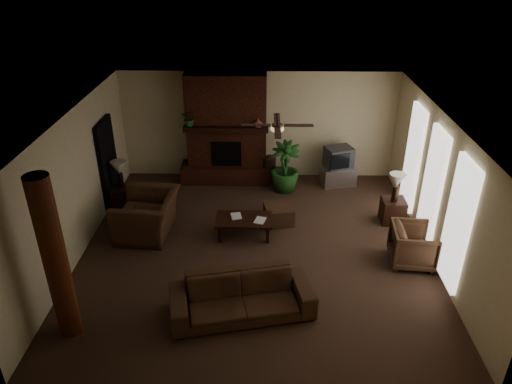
{
  "coord_description": "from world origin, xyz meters",
  "views": [
    {
      "loc": [
        0.17,
        -8.19,
        5.64
      ],
      "look_at": [
        0.0,
        0.4,
        1.1
      ],
      "focal_mm": 33.61,
      "sensor_mm": 36.0,
      "label": 1
    }
  ],
  "objects_px": {
    "log_column": "(55,260)",
    "floor_plant": "(285,177)",
    "armchair_left": "(146,209)",
    "lamp_right": "(397,182)",
    "lamp_left": "(119,170)",
    "tv_stand": "(338,176)",
    "armchair_right": "(415,244)",
    "side_table_right": "(393,211)",
    "ottoman": "(279,214)",
    "sofa": "(242,291)",
    "floor_vase": "(269,167)",
    "side_table_left": "(123,198)",
    "coffee_table": "(244,221)"
  },
  "relations": [
    {
      "from": "log_column",
      "to": "armchair_left",
      "type": "distance_m",
      "value": 3.11
    },
    {
      "from": "log_column",
      "to": "armchair_left",
      "type": "xyz_separation_m",
      "value": [
        0.63,
        2.94,
        -0.8
      ]
    },
    {
      "from": "tv_stand",
      "to": "lamp_right",
      "type": "height_order",
      "value": "lamp_right"
    },
    {
      "from": "lamp_left",
      "to": "lamp_right",
      "type": "height_order",
      "value": "same"
    },
    {
      "from": "armchair_left",
      "to": "side_table_left",
      "type": "bearing_deg",
      "value": -137.42
    },
    {
      "from": "armchair_left",
      "to": "floor_plant",
      "type": "distance_m",
      "value": 3.65
    },
    {
      "from": "armchair_left",
      "to": "lamp_left",
      "type": "xyz_separation_m",
      "value": [
        -0.83,
        1.08,
        0.4
      ]
    },
    {
      "from": "lamp_left",
      "to": "armchair_left",
      "type": "bearing_deg",
      "value": -52.45
    },
    {
      "from": "armchair_right",
      "to": "side_table_left",
      "type": "height_order",
      "value": "armchair_right"
    },
    {
      "from": "ottoman",
      "to": "lamp_right",
      "type": "distance_m",
      "value": 2.66
    },
    {
      "from": "log_column",
      "to": "lamp_right",
      "type": "xyz_separation_m",
      "value": [
        5.98,
        3.49,
        -0.4
      ]
    },
    {
      "from": "coffee_table",
      "to": "lamp_right",
      "type": "bearing_deg",
      "value": 10.78
    },
    {
      "from": "log_column",
      "to": "sofa",
      "type": "distance_m",
      "value": 2.95
    },
    {
      "from": "sofa",
      "to": "floor_vase",
      "type": "distance_m",
      "value": 5.0
    },
    {
      "from": "tv_stand",
      "to": "side_table_left",
      "type": "bearing_deg",
      "value": -177.43
    },
    {
      "from": "log_column",
      "to": "armchair_right",
      "type": "distance_m",
      "value": 6.42
    },
    {
      "from": "ottoman",
      "to": "floor_plant",
      "type": "height_order",
      "value": "floor_plant"
    },
    {
      "from": "sofa",
      "to": "floor_vase",
      "type": "relative_size",
      "value": 3.1
    },
    {
      "from": "coffee_table",
      "to": "side_table_right",
      "type": "relative_size",
      "value": 2.18
    },
    {
      "from": "ottoman",
      "to": "lamp_right",
      "type": "relative_size",
      "value": 0.92
    },
    {
      "from": "side_table_right",
      "to": "lamp_right",
      "type": "xyz_separation_m",
      "value": [
        -0.01,
        -0.04,
        0.73
      ]
    },
    {
      "from": "armchair_left",
      "to": "armchair_right",
      "type": "relative_size",
      "value": 1.57
    },
    {
      "from": "floor_plant",
      "to": "side_table_left",
      "type": "distance_m",
      "value": 3.96
    },
    {
      "from": "tv_stand",
      "to": "side_table_left",
      "type": "distance_m",
      "value": 5.39
    },
    {
      "from": "ottoman",
      "to": "armchair_left",
      "type": "bearing_deg",
      "value": -169.84
    },
    {
      "from": "tv_stand",
      "to": "floor_vase",
      "type": "bearing_deg",
      "value": 164.79
    },
    {
      "from": "side_table_right",
      "to": "lamp_right",
      "type": "height_order",
      "value": "lamp_right"
    },
    {
      "from": "coffee_table",
      "to": "side_table_right",
      "type": "xyz_separation_m",
      "value": [
        3.3,
        0.66,
        -0.1
      ]
    },
    {
      "from": "ottoman",
      "to": "lamp_right",
      "type": "xyz_separation_m",
      "value": [
        2.54,
        0.05,
        0.8
      ]
    },
    {
      "from": "floor_plant",
      "to": "tv_stand",
      "type": "bearing_deg",
      "value": 14.01
    },
    {
      "from": "coffee_table",
      "to": "side_table_left",
      "type": "distance_m",
      "value": 3.11
    },
    {
      "from": "tv_stand",
      "to": "lamp_right",
      "type": "relative_size",
      "value": 1.31
    },
    {
      "from": "log_column",
      "to": "floor_plant",
      "type": "height_order",
      "value": "log_column"
    },
    {
      "from": "side_table_right",
      "to": "log_column",
      "type": "bearing_deg",
      "value": -149.49
    },
    {
      "from": "side_table_left",
      "to": "coffee_table",
      "type": "bearing_deg",
      "value": -21.21
    },
    {
      "from": "floor_vase",
      "to": "side_table_right",
      "type": "height_order",
      "value": "floor_vase"
    },
    {
      "from": "sofa",
      "to": "side_table_right",
      "type": "height_order",
      "value": "sofa"
    },
    {
      "from": "armchair_right",
      "to": "side_table_right",
      "type": "distance_m",
      "value": 1.57
    },
    {
      "from": "tv_stand",
      "to": "floor_plant",
      "type": "relative_size",
      "value": 0.66
    },
    {
      "from": "sofa",
      "to": "coffee_table",
      "type": "bearing_deg",
      "value": 79.35
    },
    {
      "from": "tv_stand",
      "to": "log_column",
      "type": "bearing_deg",
      "value": -145.23
    },
    {
      "from": "floor_vase",
      "to": "lamp_right",
      "type": "xyz_separation_m",
      "value": [
        2.74,
        -1.96,
        0.57
      ]
    },
    {
      "from": "floor_vase",
      "to": "side_table_right",
      "type": "distance_m",
      "value": 3.36
    },
    {
      "from": "armchair_right",
      "to": "coffee_table",
      "type": "xyz_separation_m",
      "value": [
        -3.34,
        0.9,
        -0.07
      ]
    },
    {
      "from": "sofa",
      "to": "tv_stand",
      "type": "height_order",
      "value": "sofa"
    },
    {
      "from": "log_column",
      "to": "side_table_left",
      "type": "xyz_separation_m",
      "value": [
        -0.2,
        3.99,
        -1.12
      ]
    },
    {
      "from": "log_column",
      "to": "lamp_left",
      "type": "relative_size",
      "value": 4.31
    },
    {
      "from": "armchair_left",
      "to": "lamp_right",
      "type": "xyz_separation_m",
      "value": [
        5.35,
        0.55,
        0.4
      ]
    },
    {
      "from": "armchair_right",
      "to": "floor_vase",
      "type": "distance_m",
      "value": 4.46
    },
    {
      "from": "floor_plant",
      "to": "lamp_right",
      "type": "height_order",
      "value": "lamp_right"
    }
  ]
}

